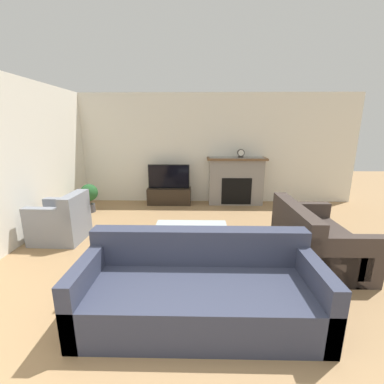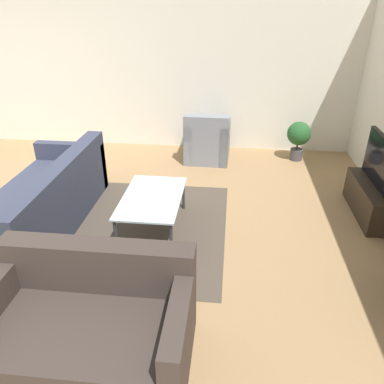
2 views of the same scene
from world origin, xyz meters
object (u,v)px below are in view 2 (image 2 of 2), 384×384
object	(u,v)px
tv	(382,163)
potted_plant	(299,136)
coffee_table	(152,199)
couch_loveseat	(89,328)
couch_sectional	(40,206)
armchair_by_window	(208,142)

from	to	relation	value
tv	potted_plant	xyz separation A→B (m)	(-1.74, -0.67, -0.29)
tv	coffee_table	world-z (taller)	tv
couch_loveseat	potted_plant	distance (m)	4.64
couch_sectional	potted_plant	distance (m)	4.10
couch_loveseat	armchair_by_window	world-z (taller)	same
couch_loveseat	potted_plant	xyz separation A→B (m)	(-4.15, 2.07, 0.12)
couch_loveseat	potted_plant	size ratio (longest dim) A/B	2.30
armchair_by_window	tv	bearing A→B (deg)	144.93
couch_loveseat	coffee_table	size ratio (longest dim) A/B	1.37
tv	couch_sectional	xyz separation A→B (m)	(0.73, -3.95, -0.42)
couch_sectional	potted_plant	world-z (taller)	couch_sectional
couch_sectional	armchair_by_window	xyz separation A→B (m)	(-2.33, 1.79, 0.02)
couch_sectional	couch_loveseat	world-z (taller)	same
couch_loveseat	armchair_by_window	distance (m)	4.06
tv	armchair_by_window	bearing A→B (deg)	-126.66
tv	couch_sectional	distance (m)	4.04
armchair_by_window	coffee_table	xyz separation A→B (m)	(2.22, -0.48, 0.09)
tv	coffee_table	xyz separation A→B (m)	(0.61, -2.64, -0.32)
tv	couch_sectional	world-z (taller)	tv
coffee_table	potted_plant	distance (m)	3.06
armchair_by_window	coffee_table	size ratio (longest dim) A/B	0.75
couch_loveseat	potted_plant	world-z (taller)	couch_loveseat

